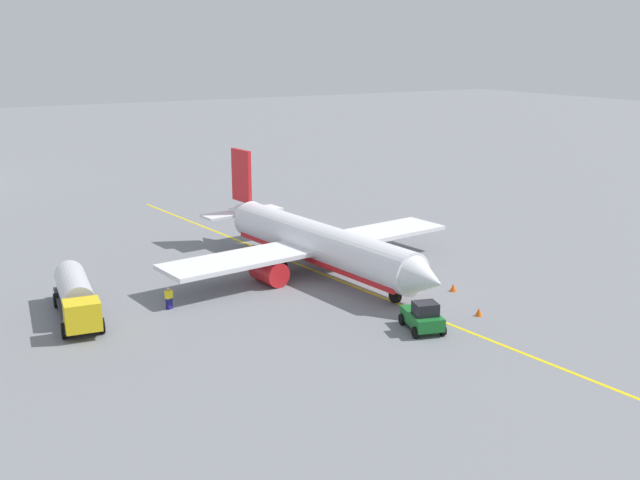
% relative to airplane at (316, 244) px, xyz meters
% --- Properties ---
extents(ground_plane, '(400.00, 400.00, 0.00)m').
position_rel_airplane_xyz_m(ground_plane, '(0.52, 0.06, -2.56)').
color(ground_plane, slate).
extents(airplane, '(30.71, 28.66, 9.47)m').
position_rel_airplane_xyz_m(airplane, '(0.00, 0.00, 0.00)').
color(airplane, white).
rests_on(airplane, ground).
extents(fuel_tanker, '(10.95, 3.88, 3.15)m').
position_rel_airplane_xyz_m(fuel_tanker, '(1.04, -20.97, -0.83)').
color(fuel_tanker, '#2D2D33').
rests_on(fuel_tanker, ground).
extents(pushback_tug, '(4.01, 3.15, 2.20)m').
position_rel_airplane_xyz_m(pushback_tug, '(15.91, -0.59, -1.55)').
color(pushback_tug, '#196B28').
rests_on(pushback_tug, ground).
extents(refueling_worker, '(0.54, 0.62, 1.71)m').
position_rel_airplane_xyz_m(refueling_worker, '(2.64, -14.49, -1.73)').
color(refueling_worker, navy).
rests_on(refueling_worker, ground).
extents(safety_cone_nose, '(0.55, 0.55, 0.61)m').
position_rel_airplane_xyz_m(safety_cone_nose, '(15.73, 4.80, -2.25)').
color(safety_cone_nose, '#F2590F').
rests_on(safety_cone_nose, ground).
extents(safety_cone_wingtip, '(0.58, 0.58, 0.65)m').
position_rel_airplane_xyz_m(safety_cone_wingtip, '(10.33, 6.90, -2.23)').
color(safety_cone_wingtip, '#F2590F').
rests_on(safety_cone_wingtip, ground).
extents(taxi_line_marking, '(71.96, 8.51, 0.01)m').
position_rel_airplane_xyz_m(taxi_line_marking, '(0.52, 0.06, -2.55)').
color(taxi_line_marking, yellow).
rests_on(taxi_line_marking, ground).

